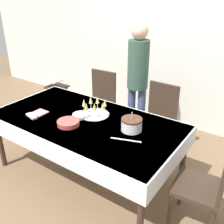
% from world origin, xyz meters
% --- Properties ---
extents(ground_plane, '(12.00, 12.00, 0.00)m').
position_xyz_m(ground_plane, '(0.00, 0.00, 0.00)').
color(ground_plane, brown).
extents(wall_back, '(8.00, 0.05, 2.70)m').
position_xyz_m(wall_back, '(0.00, 1.84, 1.35)').
color(wall_back, silver).
rests_on(wall_back, ground_plane).
extents(dining_table, '(2.11, 1.11, 0.74)m').
position_xyz_m(dining_table, '(0.00, 0.00, 0.64)').
color(dining_table, white).
rests_on(dining_table, ground_plane).
extents(dining_chair_far_left, '(0.44, 0.44, 0.96)m').
position_xyz_m(dining_chair_far_left, '(-0.47, 0.87, 0.53)').
color(dining_chair_far_left, '#38281E').
rests_on(dining_chair_far_left, ground_plane).
extents(dining_chair_far_right, '(0.43, 0.43, 0.96)m').
position_xyz_m(dining_chair_far_right, '(0.47, 0.87, 0.53)').
color(dining_chair_far_right, '#38281E').
rests_on(dining_chair_far_right, ground_plane).
extents(dining_chair_right_end, '(0.46, 0.46, 0.96)m').
position_xyz_m(dining_chair_right_end, '(1.37, 0.01, 0.53)').
color(dining_chair_right_end, '#38281E').
rests_on(dining_chair_right_end, ground_plane).
extents(birthday_cake, '(0.21, 0.21, 0.21)m').
position_xyz_m(birthday_cake, '(0.53, 0.09, 0.80)').
color(birthday_cake, white).
rests_on(birthday_cake, dining_table).
extents(champagne_tray, '(0.33, 0.33, 0.18)m').
position_xyz_m(champagne_tray, '(0.00, 0.16, 0.82)').
color(champagne_tray, silver).
rests_on(champagne_tray, dining_table).
extents(plate_stack_main, '(0.23, 0.23, 0.05)m').
position_xyz_m(plate_stack_main, '(-0.07, -0.20, 0.76)').
color(plate_stack_main, '#CC4C47').
rests_on(plate_stack_main, dining_table).
extents(plate_stack_dessert, '(0.18, 0.18, 0.03)m').
position_xyz_m(plate_stack_dessert, '(-0.09, 0.02, 0.75)').
color(plate_stack_dessert, silver).
rests_on(plate_stack_dessert, dining_table).
extents(cake_knife, '(0.29, 0.12, 0.00)m').
position_xyz_m(cake_knife, '(0.59, -0.11, 0.74)').
color(cake_knife, silver).
rests_on(cake_knife, dining_table).
extents(fork_pile, '(0.18, 0.10, 0.02)m').
position_xyz_m(fork_pile, '(-0.54, -0.30, 0.75)').
color(fork_pile, silver).
rests_on(fork_pile, dining_table).
extents(napkin_pile, '(0.15, 0.15, 0.01)m').
position_xyz_m(napkin_pile, '(-0.54, -0.18, 0.74)').
color(napkin_pile, pink).
rests_on(napkin_pile, dining_table).
extents(person_standing, '(0.28, 0.28, 1.66)m').
position_xyz_m(person_standing, '(0.05, 1.03, 1.00)').
color(person_standing, '#3F4C72').
rests_on(person_standing, ground_plane).
extents(high_chair, '(0.33, 0.35, 0.71)m').
position_xyz_m(high_chair, '(-1.39, 0.88, 0.48)').
color(high_chair, '#38281E').
rests_on(high_chair, ground_plane).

